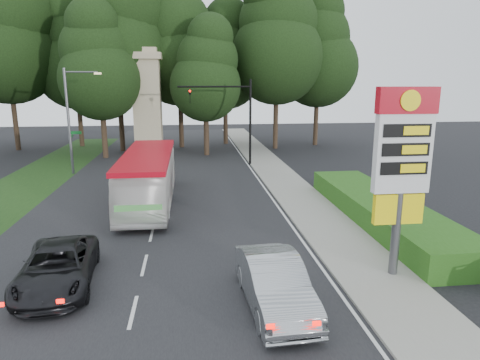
{
  "coord_description": "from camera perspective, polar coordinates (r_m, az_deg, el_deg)",
  "views": [
    {
      "loc": [
        1.9,
        -11.83,
        7.02
      ],
      "look_at": [
        4.34,
        8.87,
        2.2
      ],
      "focal_mm": 32.0,
      "sensor_mm": 36.0,
      "label": 1
    }
  ],
  "objects": [
    {
      "name": "tree_west_mid",
      "position": [
        50.35,
        -28.85,
        16.79
      ],
      "size": [
        9.8,
        9.8,
        19.25
      ],
      "color": "#2D2116",
      "rests_on": "ground"
    },
    {
      "name": "tree_center_right",
      "position": [
        47.01,
        -8.19,
        17.77
      ],
      "size": [
        9.24,
        9.24,
        18.15
      ],
      "color": "#2D2116",
      "rests_on": "ground"
    },
    {
      "name": "hedge",
      "position": [
        22.95,
        18.36,
        -3.91
      ],
      "size": [
        3.0,
        14.0,
        1.2
      ],
      "primitive_type": "cube",
      "color": "#255316",
      "rests_on": "ground"
    },
    {
      "name": "tree_monument_right",
      "position": [
        41.38,
        -4.65,
        14.34
      ],
      "size": [
        6.72,
        6.72,
        13.2
      ],
      "color": "#2D2116",
      "rests_on": "ground"
    },
    {
      "name": "tree_far_east",
      "position": [
        49.02,
        10.45,
        16.7
      ],
      "size": [
        8.68,
        8.68,
        17.05
      ],
      "color": "#2D2116",
      "rests_on": "ground"
    },
    {
      "name": "streetlight_signs",
      "position": [
        35.08,
        -21.59,
        7.9
      ],
      "size": [
        2.75,
        0.98,
        8.0
      ],
      "color": "#59595E",
      "rests_on": "ground"
    },
    {
      "name": "tree_center_left",
      "position": [
        45.64,
        -16.27,
        18.81
      ],
      "size": [
        10.08,
        10.08,
        19.8
      ],
      "color": "#2D2116",
      "rests_on": "ground"
    },
    {
      "name": "transit_bus",
      "position": [
        25.27,
        -12.09,
        0.16
      ],
      "size": [
        2.59,
        10.92,
        3.04
      ],
      "primitive_type": "imported",
      "rotation": [
        0.0,
        0.0,
        -0.0
      ],
      "color": "white",
      "rests_on": "ground"
    },
    {
      "name": "monument",
      "position": [
        42.06,
        -12.23,
        10.12
      ],
      "size": [
        3.0,
        3.0,
        10.05
      ],
      "color": "tan",
      "rests_on": "ground"
    },
    {
      "name": "suv_charcoal",
      "position": [
        16.45,
        -23.16,
        -10.62
      ],
      "size": [
        2.87,
        5.36,
        1.43
      ],
      "primitive_type": "imported",
      "rotation": [
        0.0,
        0.0,
        0.1
      ],
      "color": "black",
      "rests_on": "ground"
    },
    {
      "name": "road_surface",
      "position": [
        24.91,
        -10.84,
        -3.56
      ],
      "size": [
        14.0,
        80.0,
        0.02
      ],
      "primitive_type": "cube",
      "color": "black",
      "rests_on": "ground"
    },
    {
      "name": "tree_east_mid",
      "position": [
        45.95,
        4.98,
        18.38
      ],
      "size": [
        9.52,
        9.52,
        18.7
      ],
      "color": "#2D2116",
      "rests_on": "ground"
    },
    {
      "name": "grass_verge_left",
      "position": [
        32.7,
        -26.95,
        -0.8
      ],
      "size": [
        5.0,
        50.0,
        0.02
      ],
      "primitive_type": "cube",
      "color": "#193814",
      "rests_on": "ground"
    },
    {
      "name": "sedan_silver",
      "position": [
        13.89,
        4.62,
        -13.52
      ],
      "size": [
        2.03,
        5.07,
        1.64
      ],
      "primitive_type": "imported",
      "rotation": [
        0.0,
        0.0,
        0.06
      ],
      "color": "#A1A5A9",
      "rests_on": "ground"
    },
    {
      "name": "ground",
      "position": [
        13.89,
        -14.32,
        -17.78
      ],
      "size": [
        120.0,
        120.0,
        0.0
      ],
      "primitive_type": "plane",
      "color": "black",
      "rests_on": "ground"
    },
    {
      "name": "tree_west_near",
      "position": [
        50.35,
        -21.2,
        15.58
      ],
      "size": [
        8.4,
        8.4,
        16.5
      ],
      "color": "#2D2116",
      "rests_on": "ground"
    },
    {
      "name": "sidewalk_right",
      "position": [
        25.69,
        8.44,
        -2.85
      ],
      "size": [
        3.0,
        80.0,
        0.12
      ],
      "primitive_type": "cube",
      "color": "gray",
      "rests_on": "ground"
    },
    {
      "name": "tree_monument_left",
      "position": [
        41.62,
        -18.28,
        14.67
      ],
      "size": [
        7.28,
        7.28,
        14.3
      ],
      "color": "#2D2116",
      "rests_on": "ground"
    },
    {
      "name": "gas_station_pylon",
      "position": [
        15.85,
        20.85,
        2.83
      ],
      "size": [
        2.1,
        0.45,
        6.85
      ],
      "color": "#59595E",
      "rests_on": "ground"
    },
    {
      "name": "traffic_signal_mast",
      "position": [
        36.11,
        -0.71,
        9.29
      ],
      "size": [
        6.1,
        0.35,
        7.2
      ],
      "color": "black",
      "rests_on": "ground"
    },
    {
      "name": "tree_east_near",
      "position": [
        49.08,
        -2.0,
        16.11
      ],
      "size": [
        8.12,
        8.12,
        15.95
      ],
      "color": "#2D2116",
      "rests_on": "ground"
    }
  ]
}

